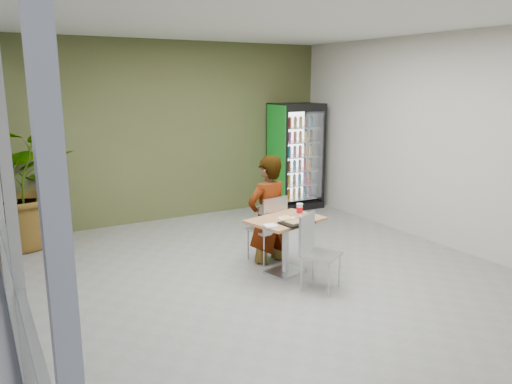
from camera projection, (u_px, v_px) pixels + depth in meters
ground at (277, 280)px, 6.37m from camera, size 7.00×7.00×0.00m
room_envelope at (278, 156)px, 6.02m from camera, size 6.00×7.00×3.20m
storefront_frame at (1, 180)px, 4.56m from camera, size 0.10×7.00×3.20m
dining_table at (286, 235)px, 6.49m from camera, size 1.05×0.84×0.75m
chair_far at (270, 224)px, 6.91m from camera, size 0.48×0.48×0.95m
chair_near at (314, 246)px, 6.04m from camera, size 0.56×0.56×0.92m
seated_woman at (268, 220)px, 6.93m from camera, size 0.72×0.52×1.81m
pizza_plate at (287, 217)px, 6.44m from camera, size 0.31×0.25×0.03m
soda_cup at (300, 209)px, 6.61m from camera, size 0.09×0.09×0.15m
napkin_stack at (270, 226)px, 6.09m from camera, size 0.17×0.17×0.02m
cafeteria_tray at (297, 223)px, 6.22m from camera, size 0.42×0.32×0.02m
beverage_fridge at (296, 156)px, 9.91m from camera, size 0.97×0.76×2.07m
potted_plant at (23, 187)px, 7.48m from camera, size 2.10×1.97×1.88m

